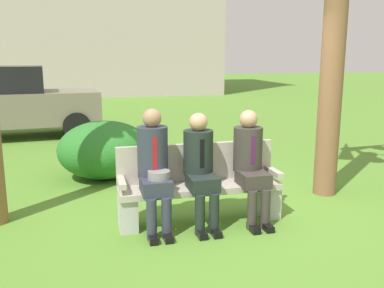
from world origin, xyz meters
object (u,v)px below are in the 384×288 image
(park_bench, at_px, (199,186))
(parked_car_near, at_px, (12,103))
(shrub_near_bench, at_px, (104,150))
(seated_man_right, at_px, (250,160))
(seated_man_left, at_px, (154,164))
(seated_man_middle, at_px, (200,164))

(park_bench, xyz_separation_m, parked_car_near, (-2.94, 6.05, 0.42))
(shrub_near_bench, xyz_separation_m, parked_car_near, (-1.95, 3.96, 0.38))
(park_bench, distance_m, shrub_near_bench, 2.32)
(park_bench, height_order, parked_car_near, parked_car_near)
(seated_man_right, bearing_deg, park_bench, 167.81)
(seated_man_left, distance_m, shrub_near_bench, 2.28)
(park_bench, relative_size, seated_man_middle, 1.47)
(seated_man_middle, bearing_deg, seated_man_right, 0.12)
(seated_man_middle, xyz_separation_m, shrub_near_bench, (-0.97, 2.22, -0.26))
(seated_man_middle, height_order, seated_man_right, seated_man_right)
(seated_man_middle, relative_size, shrub_near_bench, 0.88)
(seated_man_right, distance_m, parked_car_near, 7.11)
(seated_man_middle, xyz_separation_m, parked_car_near, (-2.92, 6.18, 0.12))
(seated_man_left, bearing_deg, seated_man_middle, -0.04)
(seated_man_right, height_order, parked_car_near, parked_car_near)
(seated_man_middle, distance_m, shrub_near_bench, 2.44)
(seated_man_left, relative_size, seated_man_middle, 1.05)
(seated_man_middle, bearing_deg, parked_car_near, 115.30)
(seated_man_left, bearing_deg, seated_man_right, 0.05)
(seated_man_right, bearing_deg, shrub_near_bench, 125.41)
(park_bench, distance_m, seated_man_middle, 0.32)
(shrub_near_bench, height_order, parked_car_near, parked_car_near)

